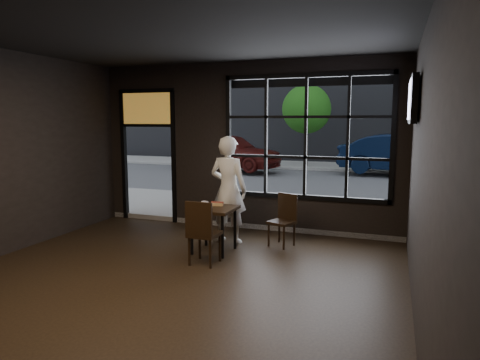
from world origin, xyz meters
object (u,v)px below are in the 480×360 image
at_px(chair_near, 205,232).
at_px(navy_car, 401,154).
at_px(cafe_table, 214,229).
at_px(man, 228,190).

height_order(chair_near, navy_car, navy_car).
distance_m(cafe_table, navy_car, 11.24).
bearing_deg(cafe_table, chair_near, -79.13).
relative_size(chair_near, navy_car, 0.22).
xyz_separation_m(cafe_table, navy_car, (2.93, 10.84, 0.47)).
bearing_deg(man, navy_car, -99.17).
xyz_separation_m(man, navy_car, (2.90, 10.24, -0.09)).
xyz_separation_m(cafe_table, man, (0.02, 0.60, 0.56)).
relative_size(cafe_table, man, 0.40).
height_order(cafe_table, chair_near, chair_near).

